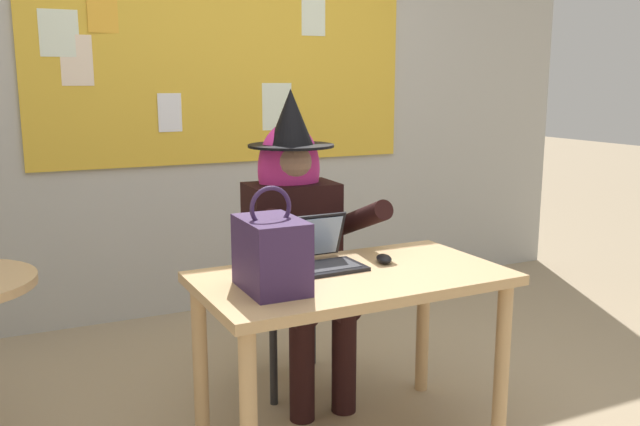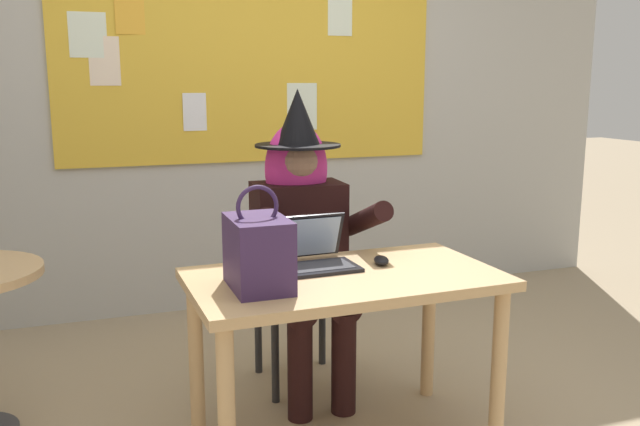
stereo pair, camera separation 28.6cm
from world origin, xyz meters
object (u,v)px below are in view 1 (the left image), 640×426
(person_costumed, at_px, (296,225))
(laptop, at_px, (321,255))
(chair_at_desk, at_px, (288,276))
(handbag, at_px, (271,253))
(desk_main, at_px, (352,299))
(computer_mouse, at_px, (384,259))

(person_costumed, bearing_deg, laptop, -7.90)
(chair_at_desk, relative_size, laptop, 3.06)
(laptop, distance_m, handbag, 0.37)
(desk_main, distance_m, chair_at_desk, 0.70)
(laptop, relative_size, computer_mouse, 2.88)
(chair_at_desk, xyz_separation_m, person_costumed, (-0.00, -0.12, 0.28))
(desk_main, relative_size, laptop, 4.06)
(person_costumed, height_order, laptop, person_costumed)
(handbag, bearing_deg, desk_main, 9.21)
(person_costumed, bearing_deg, computer_mouse, 23.08)
(handbag, bearing_deg, computer_mouse, 14.41)
(computer_mouse, relative_size, handbag, 0.28)
(chair_at_desk, height_order, person_costumed, person_costumed)
(person_costumed, relative_size, laptop, 4.75)
(desk_main, relative_size, person_costumed, 0.86)
(desk_main, height_order, laptop, laptop)
(handbag, bearing_deg, chair_at_desk, 63.50)
(handbag, bearing_deg, laptop, 35.18)
(chair_at_desk, xyz_separation_m, handbag, (-0.37, -0.75, 0.33))
(chair_at_desk, distance_m, handbag, 0.90)
(laptop, distance_m, computer_mouse, 0.27)
(computer_mouse, bearing_deg, person_costumed, 127.05)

